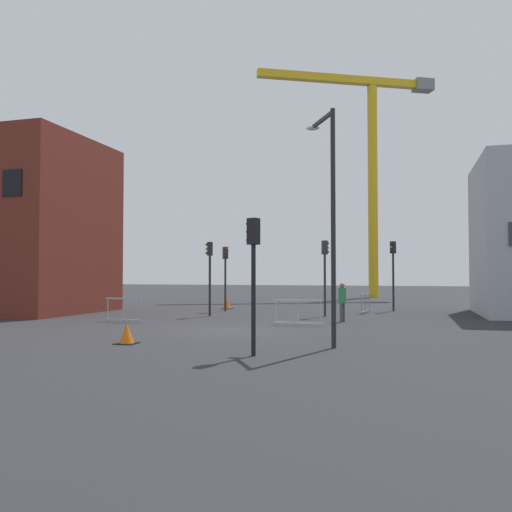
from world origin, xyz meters
name	(u,v)px	position (x,y,z in m)	size (l,w,h in m)	color
ground	(230,330)	(0.00, 0.00, 0.00)	(160.00, 160.00, 0.00)	#28282B
brick_building	(27,227)	(-14.04, 5.74, 4.80)	(7.75, 7.71, 9.60)	maroon
construction_crane	(369,148)	(3.19, 30.61, 13.93)	(15.63, 8.65, 20.74)	gold
streetlamp_tall	(330,206)	(4.34, -3.50, 4.18)	(1.12, 1.62, 7.02)	#232326
traffic_light_far	(393,264)	(5.75, 12.46, 2.71)	(0.35, 0.38, 4.05)	#232326
traffic_light_verge	(325,265)	(2.53, 7.50, 2.59)	(0.39, 0.33, 3.84)	#2D2D30
traffic_light_median	(210,266)	(-3.18, 6.14, 2.56)	(0.39, 0.33, 3.79)	#232326
traffic_light_island	(225,268)	(-3.58, 9.71, 2.52)	(0.37, 0.37, 3.72)	#2D2D30
traffic_light_corner	(253,262)	(2.62, -5.76, 2.46)	(0.39, 0.31, 3.63)	black
pedestrian_walking	(342,299)	(3.72, 4.75, 1.02)	(0.34, 0.34, 1.76)	#4C4C51
safety_barrier_mid_span	(298,312)	(2.13, 2.66, 0.56)	(2.11, 0.14, 1.08)	#B2B5BA
safety_barrier_left_run	(366,303)	(4.32, 10.36, 0.56)	(0.37, 2.22, 1.08)	gray
safety_barrier_front	(123,310)	(-5.71, 1.97, 0.56)	(1.85, 0.24, 1.08)	#9EA0A5
traffic_cone_orange	(127,334)	(-1.80, -4.53, 0.29)	(0.62, 0.62, 0.63)	black
traffic_cone_on_verge	(227,304)	(-4.17, 11.66, 0.30)	(0.64, 0.64, 0.64)	black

